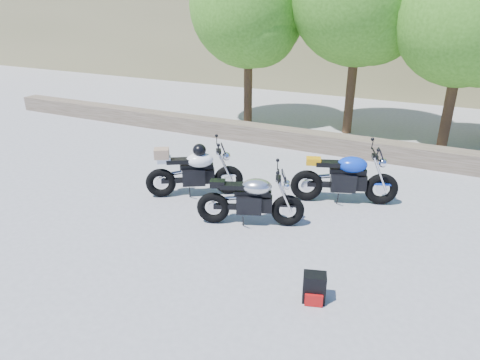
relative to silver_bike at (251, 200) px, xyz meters
name	(u,v)px	position (x,y,z in m)	size (l,w,h in m)	color
ground	(206,236)	(-0.54, -0.76, -0.49)	(90.00, 90.00, 0.00)	gray
stone_wall	(302,140)	(-0.54, 4.74, -0.24)	(22.00, 0.55, 0.50)	brown
tree_decid_left	(251,10)	(-2.94, 6.37, 3.14)	(3.67, 3.67, 5.62)	#382314
tree_decid_right	(471,18)	(3.16, 6.17, 3.00)	(3.54, 3.54, 5.41)	#382314
silver_bike	(251,200)	(0.00, 0.00, 0.00)	(1.94, 0.93, 1.02)	black
white_bike	(194,171)	(-1.63, 0.66, 0.07)	(1.86, 1.25, 1.16)	black
blue_bike	(345,178)	(1.35, 1.71, 0.04)	(2.14, 0.95, 1.11)	black
backpack	(314,288)	(1.73, -1.66, -0.29)	(0.37, 0.34, 0.43)	black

